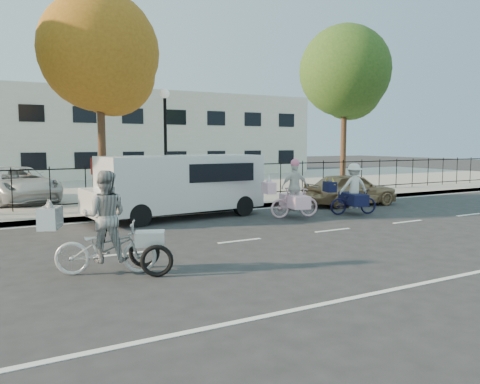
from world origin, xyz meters
TOP-DOWN VIEW (x-y plane):
  - ground at (0.00, 0.00)m, footprint 120.00×120.00m
  - road_markings at (0.00, 0.00)m, footprint 60.00×9.52m
  - curb at (0.00, 5.05)m, footprint 60.00×0.10m
  - sidewalk at (0.00, 6.10)m, footprint 60.00×2.20m
  - parking_lot at (0.00, 15.00)m, footprint 60.00×15.60m
  - iron_fence at (0.00, 7.20)m, footprint 58.00×0.06m
  - building at (0.00, 25.00)m, footprint 34.00×10.00m
  - lamppost at (0.50, 6.80)m, footprint 0.36×0.36m
  - street_sign at (-1.85, 6.80)m, footprint 0.85×0.06m
  - zebra_trike at (-3.62, -1.39)m, footprint 2.26×1.51m
  - unicorn_bike at (3.32, 2.39)m, footprint 1.97×1.40m
  - bull_bike at (5.53, 2.01)m, footprint 1.96×1.38m
  - white_van at (0.03, 4.23)m, footprint 5.93×2.45m
  - gold_sedan at (7.11, 3.88)m, footprint 3.90×1.84m
  - lot_car_b at (-4.48, 10.26)m, footprint 3.36×5.32m
  - lot_car_c at (1.87, 10.89)m, footprint 2.73×4.36m
  - tree_mid at (-1.58, 7.55)m, footprint 4.31×4.31m
  - tree_east at (10.49, 8.13)m, footprint 4.51×4.51m

SIDE VIEW (x-z plane):
  - ground at x=0.00m, z-range 0.00..0.00m
  - road_markings at x=0.00m, z-range 0.00..0.01m
  - curb at x=0.00m, z-range 0.00..0.15m
  - sidewalk at x=0.00m, z-range 0.00..0.15m
  - parking_lot at x=0.00m, z-range 0.00..0.15m
  - gold_sedan at x=7.11m, z-range 0.00..1.29m
  - bull_bike at x=5.53m, z-range -0.18..1.58m
  - unicorn_bike at x=3.32m, z-range -0.25..1.70m
  - zebra_trike at x=-3.62m, z-range -0.22..1.73m
  - lot_car_c at x=1.87m, z-range 0.15..1.51m
  - lot_car_b at x=-4.48m, z-range 0.15..1.52m
  - iron_fence at x=0.00m, z-range 0.15..1.65m
  - white_van at x=0.03m, z-range 0.11..2.16m
  - street_sign at x=-1.85m, z-range 0.52..2.32m
  - building at x=0.00m, z-range 0.00..6.00m
  - lamppost at x=0.50m, z-range 0.95..5.28m
  - tree_mid at x=-1.58m, z-range 1.58..9.49m
  - tree_east at x=10.49m, z-range 1.66..9.93m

